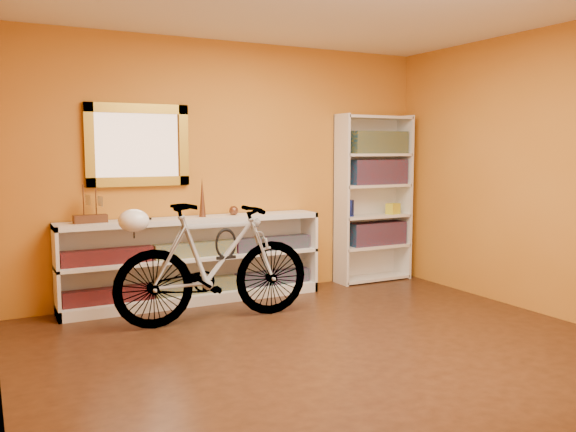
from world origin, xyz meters
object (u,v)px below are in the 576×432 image
console_unit (195,260)px  bookcase (373,199)px  bicycle (215,262)px  helmet (134,221)px

console_unit → bookcase: size_ratio=1.37×
bicycle → bookcase: bearing=-69.0°
console_unit → helmet: helmet is taller
console_unit → bicycle: bearing=-94.5°
console_unit → bookcase: 2.21m
bookcase → helmet: bearing=-166.4°
bicycle → helmet: 0.79m
helmet → bookcase: bearing=13.6°
bookcase → bicycle: bearing=-161.7°
bicycle → helmet: bearing=90.0°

